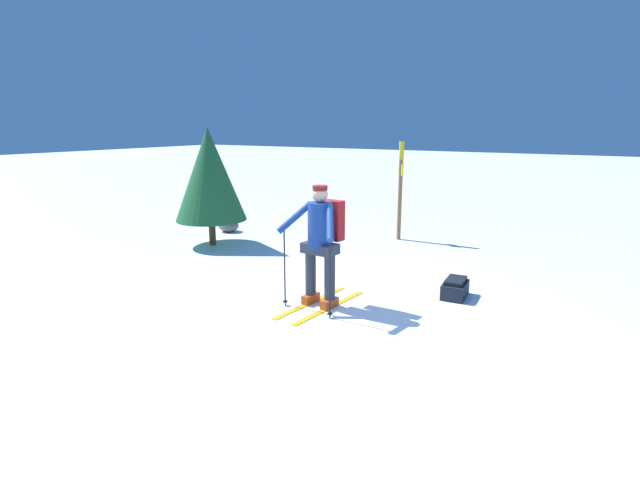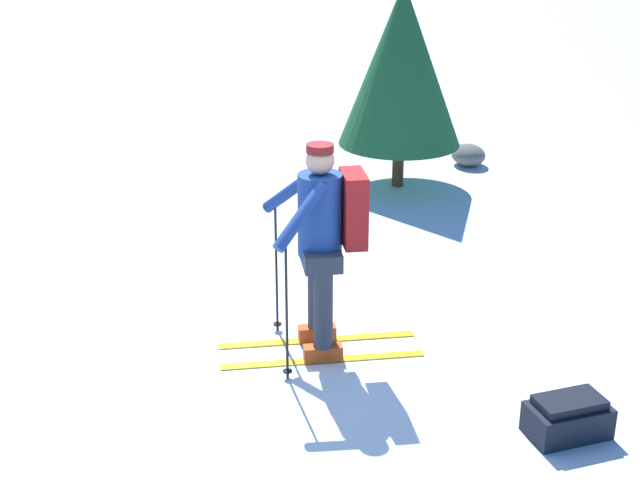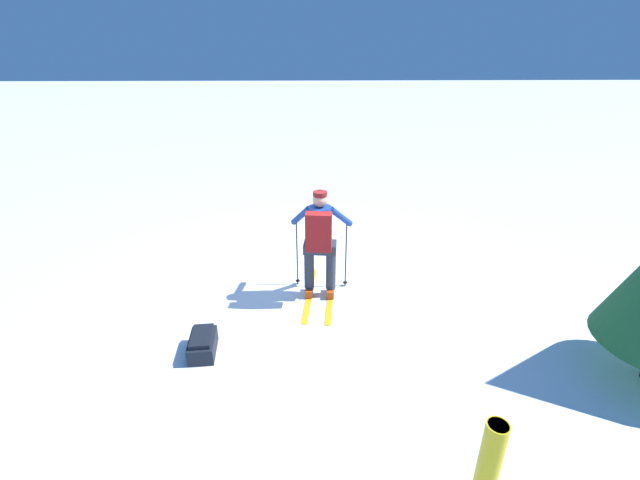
# 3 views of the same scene
# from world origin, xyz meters

# --- Properties ---
(ground_plane) EXTENTS (80.00, 80.00, 0.00)m
(ground_plane) POSITION_xyz_m (0.00, 0.00, 0.00)
(ground_plane) COLOR white
(skier) EXTENTS (0.97, 1.63, 1.69)m
(skier) POSITION_xyz_m (-0.27, 0.17, 0.98)
(skier) COLOR gold
(skier) RESTS_ON ground_plane
(dropped_backpack) EXTENTS (0.36, 0.56, 0.28)m
(dropped_backpack) POSITION_xyz_m (1.24, 1.46, 0.13)
(dropped_backpack) COLOR black
(dropped_backpack) RESTS_ON ground_plane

